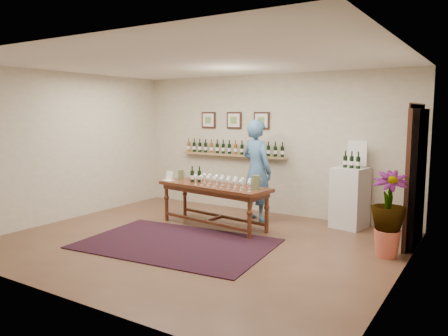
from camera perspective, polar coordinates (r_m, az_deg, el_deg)
The scene contains 14 objects.
ground at distance 7.04m, azimuth -3.52°, elevation -9.63°, with size 6.00×6.00×0.00m, color brown.
room_shell at distance 7.60m, azimuth 18.01°, elevation -0.07°, with size 6.00×6.00×6.00m.
rug at distance 6.96m, azimuth -6.23°, elevation -9.78°, with size 2.91×1.94×0.02m, color #3F110B.
tasting_table at distance 7.81m, azimuth -1.35°, elevation -3.02°, with size 2.23×0.97×0.76m.
table_glasses at distance 7.54m, azimuth 0.11°, elevation -1.77°, with size 1.36×0.31×0.19m, color white, non-canonical shape.
table_bottles at distance 8.07m, azimuth -3.70°, elevation -0.84°, with size 0.27×0.15×0.29m, color black, non-canonical shape.
pitcher_left at distance 8.38m, azimuth -5.65°, elevation -0.88°, with size 0.12×0.12×0.19m, color #606941, non-canonical shape.
pitcher_right at distance 7.28m, azimuth 4.15°, elevation -1.89°, with size 0.16×0.16×0.24m, color #606941, non-canonical shape.
menu_card at distance 8.34m, azimuth -7.16°, elevation -0.99°, with size 0.20×0.14×0.18m, color white.
display_pedestal at distance 8.09m, azimuth 16.11°, elevation -3.75°, with size 0.54×0.54×1.08m, color silver.
pedestal_bottles at distance 7.91m, azimuth 16.34°, elevation 1.07°, with size 0.31×0.08×0.31m, color black, non-canonical shape.
info_sign at distance 8.08m, azimuth 17.01°, elevation 1.84°, with size 0.36×0.02×0.49m, color white.
potted_plant at distance 6.60m, azimuth 20.65°, elevation -5.65°, with size 0.69×0.69×1.06m.
person at distance 8.25m, azimuth 4.30°, elevation -0.33°, with size 0.70×0.46×1.91m, color #3B648D.
Camera 1 is at (3.94, -5.46, 2.04)m, focal length 35.00 mm.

